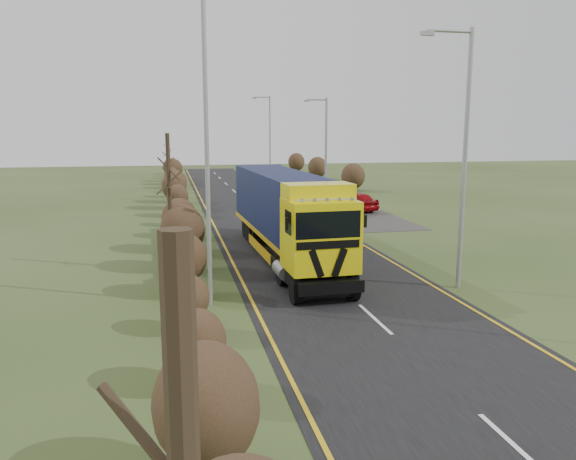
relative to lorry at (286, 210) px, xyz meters
The scene contains 14 objects.
ground 5.72m from the lorry, 77.52° to the right, with size 160.00×160.00×0.00m, color #31411C.
road 5.60m from the lorry, 77.21° to the left, with size 8.00×120.00×0.02m, color black.
layby 16.94m from the lorry, 62.97° to the left, with size 6.00×18.00×0.02m, color #302E2B.
lane_markings 5.32m from the lorry, 76.40° to the left, with size 7.52×116.00×0.01m.
hedgerow 5.69m from the lorry, 149.85° to the left, with size 2.24×102.04×6.05m.
lorry is the anchor object (origin of this frame).
car_red_hatchback 17.47m from the lorry, 60.36° to the left, with size 1.75×4.35×1.48m, color maroon.
car_blue_sedan 15.72m from the lorry, 63.67° to the left, with size 1.63×4.67×1.54m, color #091534.
streetlight_near 8.87m from the lorry, 47.82° to the right, with size 2.10×0.20×9.90m.
streetlight_mid 16.41m from the lorry, 67.78° to the left, with size 1.81×0.18×8.51m.
streetlight_far 39.63m from the lorry, 81.00° to the left, with size 2.12×0.20×10.01m.
left_pole 8.08m from the lorry, 122.65° to the right, with size 0.16×0.16×10.50m, color #94979A.
speed_sign 9.67m from the lorry, 56.47° to the left, with size 0.62×0.10×2.26m.
warning_board 19.68m from the lorry, 70.98° to the left, with size 0.65×0.11×1.71m.
Camera 1 is at (-6.53, -20.78, 6.20)m, focal length 35.00 mm.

